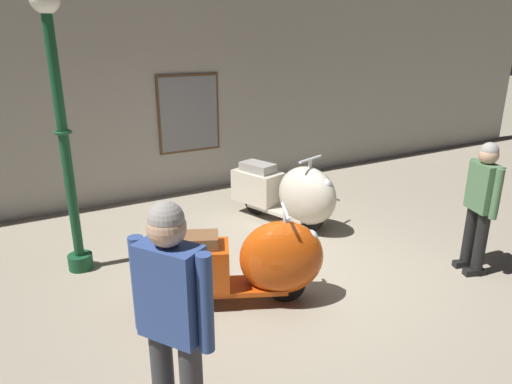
{
  "coord_description": "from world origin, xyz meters",
  "views": [
    {
      "loc": [
        -2.74,
        -3.8,
        2.61
      ],
      "look_at": [
        -0.09,
        0.89,
        0.78
      ],
      "focal_mm": 32.0,
      "sensor_mm": 36.0,
      "label": 1
    }
  ],
  "objects_px": {
    "scooter_0": "(255,261)",
    "visitor_0": "(481,199)",
    "scooter_1": "(291,194)",
    "visitor_1": "(173,314)",
    "lamppost": "(61,122)"
  },
  "relations": [
    {
      "from": "scooter_0",
      "to": "visitor_0",
      "type": "distance_m",
      "value": 2.66
    },
    {
      "from": "lamppost",
      "to": "visitor_0",
      "type": "height_order",
      "value": "lamppost"
    },
    {
      "from": "scooter_0",
      "to": "lamppost",
      "type": "bearing_deg",
      "value": 156.21
    },
    {
      "from": "scooter_0",
      "to": "lamppost",
      "type": "relative_size",
      "value": 0.55
    },
    {
      "from": "scooter_0",
      "to": "lamppost",
      "type": "distance_m",
      "value": 2.55
    },
    {
      "from": "lamppost",
      "to": "visitor_1",
      "type": "distance_m",
      "value": 3.02
    },
    {
      "from": "visitor_1",
      "to": "scooter_1",
      "type": "bearing_deg",
      "value": 12.78
    },
    {
      "from": "lamppost",
      "to": "visitor_0",
      "type": "xyz_separation_m",
      "value": [
        3.99,
        -2.32,
        -0.86
      ]
    },
    {
      "from": "scooter_1",
      "to": "visitor_0",
      "type": "bearing_deg",
      "value": 8.45
    },
    {
      "from": "visitor_0",
      "to": "lamppost",
      "type": "bearing_deg",
      "value": -10.58
    },
    {
      "from": "scooter_1",
      "to": "lamppost",
      "type": "height_order",
      "value": "lamppost"
    },
    {
      "from": "scooter_1",
      "to": "visitor_0",
      "type": "xyz_separation_m",
      "value": [
        1.08,
        -2.2,
        0.41
      ]
    },
    {
      "from": "visitor_0",
      "to": "scooter_1",
      "type": "bearing_deg",
      "value": -44.2
    },
    {
      "from": "scooter_0",
      "to": "visitor_0",
      "type": "relative_size",
      "value": 1.1
    },
    {
      "from": "visitor_1",
      "to": "scooter_0",
      "type": "bearing_deg",
      "value": 11.72
    }
  ]
}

